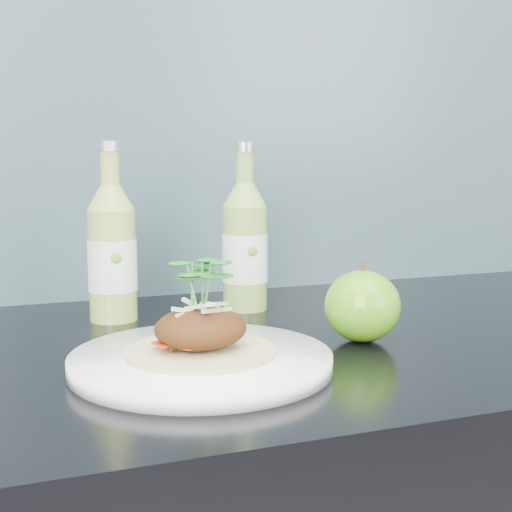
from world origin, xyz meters
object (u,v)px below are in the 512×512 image
object	(u,v)px
green_apple	(362,306)
cider_bottle_left	(112,253)
cider_bottle_right	(245,247)
dinner_plate	(201,361)

from	to	relation	value
green_apple	cider_bottle_left	size ratio (longest dim) A/B	0.40
cider_bottle_right	dinner_plate	bearing A→B (deg)	-138.62
green_apple	cider_bottle_right	bearing A→B (deg)	107.72
green_apple	cider_bottle_right	size ratio (longest dim) A/B	0.40
cider_bottle_left	cider_bottle_right	distance (m)	0.18
green_apple	cider_bottle_right	distance (m)	0.22
dinner_plate	cider_bottle_left	distance (m)	0.26
cider_bottle_left	cider_bottle_right	world-z (taller)	same
green_apple	cider_bottle_left	xyz separation A→B (m)	(-0.24, 0.20, 0.05)
dinner_plate	cider_bottle_left	bearing A→B (deg)	100.49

